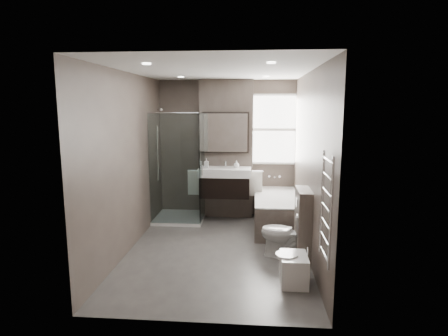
# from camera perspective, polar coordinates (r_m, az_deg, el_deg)

# --- Properties ---
(room) EXTENTS (2.70, 3.90, 2.70)m
(room) POSITION_cam_1_polar(r_m,az_deg,el_deg) (5.36, -1.04, 0.66)
(room) COLOR #4D4A47
(room) RESTS_ON ground
(vanity_pier) EXTENTS (1.00, 0.25, 2.60)m
(vanity_pier) POSITION_cam_1_polar(r_m,az_deg,el_deg) (7.12, 0.36, 2.86)
(vanity_pier) COLOR #50463F
(vanity_pier) RESTS_ON ground
(vanity) EXTENTS (0.95, 0.47, 0.66)m
(vanity) POSITION_cam_1_polar(r_m,az_deg,el_deg) (6.86, 0.14, -2.12)
(vanity) COLOR black
(vanity) RESTS_ON vanity_pier
(mirror_cabinet) EXTENTS (0.86, 0.08, 0.76)m
(mirror_cabinet) POSITION_cam_1_polar(r_m,az_deg,el_deg) (6.92, 0.26, 5.42)
(mirror_cabinet) COLOR black
(mirror_cabinet) RESTS_ON vanity_pier
(towel_left) EXTENTS (0.24, 0.06, 0.44)m
(towel_left) POSITION_cam_1_polar(r_m,az_deg,el_deg) (6.91, -4.51, -2.24)
(towel_left) COLOR silver
(towel_left) RESTS_ON vanity_pier
(towel_right) EXTENTS (0.24, 0.06, 0.44)m
(towel_right) POSITION_cam_1_polar(r_m,az_deg,el_deg) (6.83, 4.82, -2.39)
(towel_right) COLOR silver
(towel_right) RESTS_ON vanity_pier
(shower_enclosure) EXTENTS (0.90, 0.90, 2.00)m
(shower_enclosure) POSITION_cam_1_polar(r_m,az_deg,el_deg) (6.94, -6.12, -4.15)
(shower_enclosure) COLOR white
(shower_enclosure) RESTS_ON ground
(bathtub) EXTENTS (0.75, 1.60, 0.57)m
(bathtub) POSITION_cam_1_polar(r_m,az_deg,el_deg) (6.64, 7.95, -6.39)
(bathtub) COLOR #50463F
(bathtub) RESTS_ON ground
(window) EXTENTS (0.98, 0.06, 1.33)m
(window) POSITION_cam_1_polar(r_m,az_deg,el_deg) (7.17, 7.65, 5.84)
(window) COLOR white
(window) RESTS_ON room
(toilet) EXTENTS (0.77, 0.59, 0.70)m
(toilet) POSITION_cam_1_polar(r_m,az_deg,el_deg) (5.41, 9.22, -9.81)
(toilet) COLOR white
(toilet) RESTS_ON ground
(cistern_box) EXTENTS (0.19, 0.55, 1.00)m
(cistern_box) POSITION_cam_1_polar(r_m,az_deg,el_deg) (5.33, 11.92, -8.47)
(cistern_box) COLOR #50463F
(cistern_box) RESTS_ON ground
(bidet) EXTENTS (0.39, 0.44, 0.47)m
(bidet) POSITION_cam_1_polar(r_m,az_deg,el_deg) (4.74, 10.51, -14.82)
(bidet) COLOR white
(bidet) RESTS_ON ground
(towel_radiator) EXTENTS (0.03, 0.49, 1.10)m
(towel_radiator) POSITION_cam_1_polar(r_m,az_deg,el_deg) (3.88, 15.32, -5.88)
(towel_radiator) COLOR silver
(towel_radiator) RESTS_ON room
(soap_bottle_a) EXTENTS (0.08, 0.08, 0.17)m
(soap_bottle_a) POSITION_cam_1_polar(r_m,az_deg,el_deg) (6.83, -2.70, 0.75)
(soap_bottle_a) COLOR white
(soap_bottle_a) RESTS_ON vanity
(soap_bottle_b) EXTENTS (0.10, 0.10, 0.13)m
(soap_bottle_b) POSITION_cam_1_polar(r_m,az_deg,el_deg) (6.83, 1.91, 0.58)
(soap_bottle_b) COLOR white
(soap_bottle_b) RESTS_ON vanity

